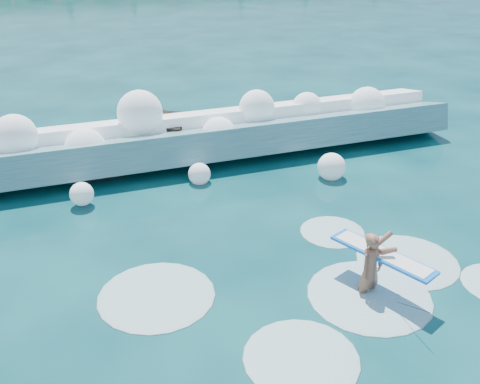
# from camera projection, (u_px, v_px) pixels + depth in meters

# --- Properties ---
(ground) EXTENTS (200.00, 200.00, 0.00)m
(ground) POSITION_uv_depth(u_px,v_px,m) (205.00, 294.00, 11.18)
(ground) COLOR #072E39
(ground) RESTS_ON ground
(breaking_wave) EXTENTS (19.29, 2.95, 1.66)m
(breaking_wave) POSITION_uv_depth(u_px,v_px,m) (176.00, 141.00, 17.59)
(breaking_wave) COLOR teal
(breaking_wave) RESTS_ON ground
(rock_cluster) EXTENTS (8.13, 2.98, 1.25)m
(rock_cluster) POSITION_uv_depth(u_px,v_px,m) (79.00, 153.00, 17.12)
(rock_cluster) COLOR black
(rock_cluster) RESTS_ON ground
(surfer_with_board) EXTENTS (1.38, 2.87, 1.68)m
(surfer_with_board) POSITION_uv_depth(u_px,v_px,m) (373.00, 267.00, 10.99)
(surfer_with_board) COLOR #955A45
(surfer_with_board) RESTS_ON ground
(wave_spray) EXTENTS (15.42, 4.66, 2.38)m
(wave_spray) POSITION_uv_depth(u_px,v_px,m) (185.00, 127.00, 17.26)
(wave_spray) COLOR white
(wave_spray) RESTS_ON ground
(surf_foam) EXTENTS (9.09, 5.61, 0.13)m
(surf_foam) POSITION_uv_depth(u_px,v_px,m) (326.00, 290.00, 11.30)
(surf_foam) COLOR silver
(surf_foam) RESTS_ON ground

